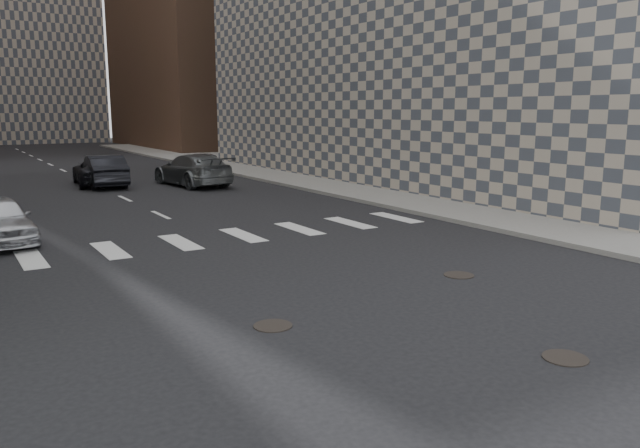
{
  "coord_description": "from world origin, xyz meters",
  "views": [
    {
      "loc": [
        -6.86,
        -8.29,
        3.82
      ],
      "look_at": [
        0.32,
        3.35,
        1.3
      ],
      "focal_mm": 35.0,
      "sensor_mm": 36.0,
      "label": 1
    }
  ],
  "objects_px": {
    "traffic_car_b": "(193,170)",
    "traffic_car_c": "(99,172)",
    "traffic_car_d": "(202,164)",
    "traffic_car_e": "(104,171)"
  },
  "relations": [
    {
      "from": "traffic_car_e",
      "to": "traffic_car_d",
      "type": "bearing_deg",
      "value": -161.79
    },
    {
      "from": "traffic_car_b",
      "to": "traffic_car_c",
      "type": "relative_size",
      "value": 1.13
    },
    {
      "from": "traffic_car_d",
      "to": "traffic_car_e",
      "type": "distance_m",
      "value": 5.99
    },
    {
      "from": "traffic_car_c",
      "to": "traffic_car_e",
      "type": "distance_m",
      "value": 0.84
    },
    {
      "from": "traffic_car_b",
      "to": "traffic_car_d",
      "type": "height_order",
      "value": "traffic_car_b"
    },
    {
      "from": "traffic_car_c",
      "to": "traffic_car_e",
      "type": "xyz_separation_m",
      "value": [
        0.07,
        -0.83,
        0.11
      ]
    },
    {
      "from": "traffic_car_b",
      "to": "traffic_car_e",
      "type": "distance_m",
      "value": 4.41
    },
    {
      "from": "traffic_car_d",
      "to": "traffic_car_e",
      "type": "height_order",
      "value": "traffic_car_e"
    },
    {
      "from": "traffic_car_c",
      "to": "traffic_car_d",
      "type": "distance_m",
      "value": 5.9
    },
    {
      "from": "traffic_car_b",
      "to": "traffic_car_c",
      "type": "xyz_separation_m",
      "value": [
        -3.99,
        2.83,
        -0.13
      ]
    }
  ]
}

